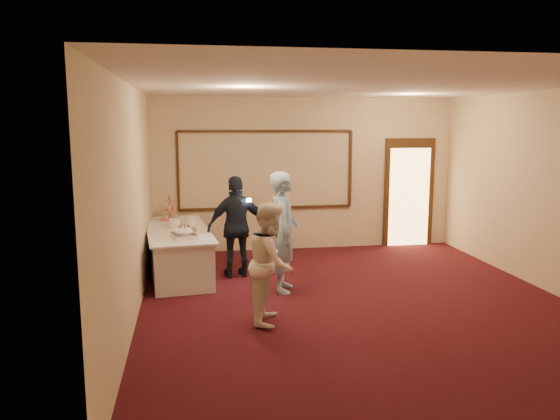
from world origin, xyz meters
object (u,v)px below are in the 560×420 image
at_px(pavlova_tray, 184,233).
at_px(cupcake_stand, 169,210).
at_px(man, 284,232).
at_px(plate_stack_b, 191,220).
at_px(woman, 271,263).
at_px(plate_stack_a, 174,223).
at_px(buffet_table, 178,251).
at_px(guest, 237,227).
at_px(tart, 189,230).

height_order(pavlova_tray, cupcake_stand, cupcake_stand).
bearing_deg(man, pavlova_tray, 84.54).
height_order(plate_stack_b, woman, woman).
bearing_deg(plate_stack_b, plate_stack_a, -142.96).
height_order(plate_stack_b, man, man).
bearing_deg(cupcake_stand, man, -50.55).
relative_size(plate_stack_a, man, 0.10).
xyz_separation_m(plate_stack_a, man, (1.63, -1.31, 0.06)).
distance_m(buffet_table, pavlova_tray, 0.87).
bearing_deg(plate_stack_a, man, -38.70).
height_order(pavlova_tray, woman, woman).
distance_m(buffet_table, cupcake_stand, 1.08).
xyz_separation_m(buffet_table, man, (1.58, -1.20, 0.52)).
xyz_separation_m(buffet_table, guest, (0.97, -0.31, 0.45)).
height_order(buffet_table, tart, tart).
bearing_deg(guest, buffet_table, -26.12).
relative_size(buffet_table, man, 1.46).
height_order(cupcake_stand, tart, cupcake_stand).
relative_size(plate_stack_b, man, 0.10).
bearing_deg(buffet_table, woman, -63.41).
height_order(cupcake_stand, woman, woman).
bearing_deg(plate_stack_b, man, -48.03).
relative_size(plate_stack_a, plate_stack_b, 1.00).
relative_size(buffet_table, plate_stack_b, 14.17).
distance_m(pavlova_tray, cupcake_stand, 1.67).
bearing_deg(guest, man, 116.76).
bearing_deg(man, guest, 47.22).
height_order(pavlova_tray, tart, pavlova_tray).
bearing_deg(cupcake_stand, plate_stack_a, -82.53).
relative_size(buffet_table, plate_stack_a, 14.18).
bearing_deg(buffet_table, plate_stack_b, 54.68).
xyz_separation_m(buffet_table, plate_stack_b, (0.22, 0.31, 0.46)).
height_order(pavlova_tray, plate_stack_b, pavlova_tray).
bearing_deg(guest, woman, 88.54).
bearing_deg(guest, tart, -11.16).
xyz_separation_m(pavlova_tray, cupcake_stand, (-0.27, 1.64, 0.10)).
distance_m(plate_stack_b, woman, 2.91).
relative_size(cupcake_stand, plate_stack_a, 2.59).
xyz_separation_m(buffet_table, pavlova_tray, (0.11, -0.73, 0.46)).
relative_size(plate_stack_a, tart, 0.74).
bearing_deg(cupcake_stand, tart, -73.61).
distance_m(buffet_table, plate_stack_a, 0.48).
distance_m(buffet_table, guest, 1.11).
bearing_deg(plate_stack_a, buffet_table, -65.76).
xyz_separation_m(pavlova_tray, woman, (1.10, -1.70, -0.08)).
height_order(tart, man, man).
bearing_deg(plate_stack_a, tart, -57.45).
relative_size(buffet_table, tart, 10.49).
relative_size(pavlova_tray, cupcake_stand, 1.04).
height_order(plate_stack_a, woman, woman).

